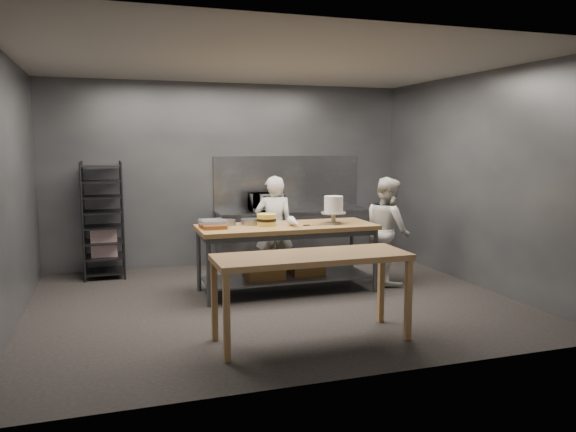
# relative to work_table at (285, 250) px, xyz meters

# --- Properties ---
(ground) EXTENTS (6.00, 6.00, 0.00)m
(ground) POSITION_rel_work_table_xyz_m (-0.28, -0.41, -0.57)
(ground) COLOR black
(ground) RESTS_ON ground
(back_wall) EXTENTS (6.00, 0.04, 3.00)m
(back_wall) POSITION_rel_work_table_xyz_m (-0.28, 2.09, 0.93)
(back_wall) COLOR #4C4F54
(back_wall) RESTS_ON ground
(work_table) EXTENTS (2.40, 0.90, 0.92)m
(work_table) POSITION_rel_work_table_xyz_m (0.00, 0.00, 0.00)
(work_table) COLOR brown
(work_table) RESTS_ON ground
(near_counter) EXTENTS (2.00, 0.70, 0.90)m
(near_counter) POSITION_rel_work_table_xyz_m (-0.32, -1.89, 0.24)
(near_counter) COLOR olive
(near_counter) RESTS_ON ground
(back_counter) EXTENTS (2.60, 0.60, 0.90)m
(back_counter) POSITION_rel_work_table_xyz_m (0.72, 1.77, -0.12)
(back_counter) COLOR slate
(back_counter) RESTS_ON ground
(splashback_panel) EXTENTS (2.60, 0.02, 0.90)m
(splashback_panel) POSITION_rel_work_table_xyz_m (0.72, 2.07, 0.78)
(splashback_panel) COLOR slate
(splashback_panel) RESTS_ON back_counter
(speed_rack) EXTENTS (0.60, 0.65, 1.75)m
(speed_rack) POSITION_rel_work_table_xyz_m (-2.34, 1.69, 0.28)
(speed_rack) COLOR black
(speed_rack) RESTS_ON ground
(chef_behind) EXTENTS (0.64, 0.49, 1.55)m
(chef_behind) POSITION_rel_work_table_xyz_m (0.06, 0.71, 0.20)
(chef_behind) COLOR silver
(chef_behind) RESTS_ON ground
(chef_right) EXTENTS (0.60, 0.76, 1.54)m
(chef_right) POSITION_rel_work_table_xyz_m (1.57, 0.03, 0.20)
(chef_right) COLOR silver
(chef_right) RESTS_ON ground
(microwave) EXTENTS (0.54, 0.37, 0.30)m
(microwave) POSITION_rel_work_table_xyz_m (0.24, 1.77, 0.48)
(microwave) COLOR black
(microwave) RESTS_ON back_counter
(frosted_cake_stand) EXTENTS (0.34, 0.34, 0.38)m
(frosted_cake_stand) POSITION_rel_work_table_xyz_m (0.68, -0.07, 0.59)
(frosted_cake_stand) COLOR tan
(frosted_cake_stand) RESTS_ON work_table
(layer_cake) EXTENTS (0.26, 0.26, 0.16)m
(layer_cake) POSITION_rel_work_table_xyz_m (-0.25, 0.03, 0.43)
(layer_cake) COLOR #DEC546
(layer_cake) RESTS_ON work_table
(cake_pans) EXTENTS (0.80, 0.31, 0.07)m
(cake_pans) POSITION_rel_work_table_xyz_m (-0.72, 0.22, 0.39)
(cake_pans) COLOR gray
(cake_pans) RESTS_ON work_table
(piping_bag) EXTENTS (0.14, 0.39, 0.12)m
(piping_bag) POSITION_rel_work_table_xyz_m (0.07, -0.19, 0.41)
(piping_bag) COLOR silver
(piping_bag) RESTS_ON work_table
(offset_spatula) EXTENTS (0.36, 0.02, 0.02)m
(offset_spatula) POSITION_rel_work_table_xyz_m (0.34, -0.15, 0.35)
(offset_spatula) COLOR slate
(offset_spatula) RESTS_ON work_table
(pastry_clamshells) EXTENTS (0.33, 0.36, 0.11)m
(pastry_clamshells) POSITION_rel_work_table_xyz_m (-0.98, 0.03, 0.40)
(pastry_clamshells) COLOR #A55921
(pastry_clamshells) RESTS_ON work_table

